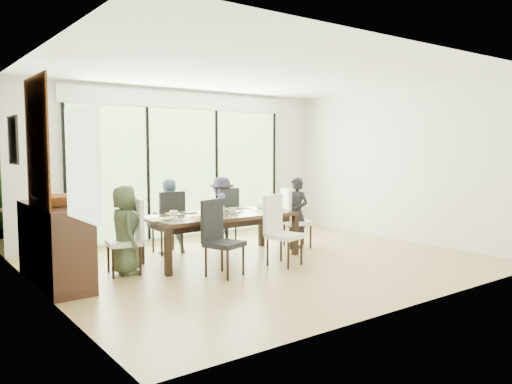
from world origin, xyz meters
TOP-DOWN VIEW (x-y plane):
  - floor at (0.00, 0.00)m, footprint 6.00×5.00m
  - ceiling at (0.00, 0.00)m, footprint 6.00×5.00m
  - wall_back at (0.00, 2.51)m, footprint 6.00×0.02m
  - wall_front at (0.00, -2.51)m, footprint 6.00×0.02m
  - wall_left at (-3.01, 0.00)m, footprint 0.02×5.00m
  - wall_right at (3.01, 0.00)m, footprint 0.02×5.00m
  - glass_doors at (0.00, 2.47)m, footprint 4.20×0.02m
  - blinds_header at (0.00, 2.46)m, footprint 4.40×0.06m
  - mullion_a at (-2.10, 2.46)m, footprint 0.05×0.04m
  - mullion_b at (-0.70, 2.46)m, footprint 0.05×0.04m
  - mullion_c at (0.70, 2.46)m, footprint 0.05×0.04m
  - mullion_d at (2.10, 2.46)m, footprint 0.05×0.04m
  - side_window at (-2.97, -1.20)m, footprint 0.02×0.90m
  - deck at (0.00, 3.40)m, footprint 6.00×1.80m
  - rail_top at (0.00, 4.20)m, footprint 6.00×0.08m
  - foliage_left at (-1.80, 5.20)m, footprint 3.20×3.20m
  - foliage_mid at (0.40, 5.80)m, footprint 4.00×4.00m
  - foliage_right at (2.20, 5.00)m, footprint 2.80×2.80m
  - foliage_far at (-0.60, 6.50)m, footprint 3.60×3.60m
  - table_top at (-0.42, 0.56)m, footprint 2.16×0.99m
  - table_apron at (-0.42, 0.56)m, footprint 1.98×0.81m
  - table_leg_fl at (-1.50, 0.13)m, footprint 0.08×0.08m
  - table_leg_fr at (0.66, 0.13)m, footprint 0.08×0.08m
  - table_leg_bl at (-1.50, 0.99)m, footprint 0.08×0.08m
  - table_leg_br at (0.66, 0.99)m, footprint 0.08×0.08m
  - chair_left_end at (-1.92, 0.56)m, footprint 0.48×0.48m
  - chair_right_end at (1.08, 0.56)m, footprint 0.54×0.54m
  - chair_far_left at (-0.87, 1.41)m, footprint 0.44×0.44m
  - chair_far_right at (0.13, 1.41)m, footprint 0.45×0.45m
  - chair_near_left at (-0.92, -0.31)m, footprint 0.53×0.53m
  - chair_near_right at (0.08, -0.31)m, footprint 0.52×0.52m
  - person_left_end at (-1.90, 0.56)m, footprint 0.43×0.59m
  - person_right_end at (1.06, 0.56)m, footprint 0.46×0.61m
  - person_far_left at (-0.87, 1.39)m, footprint 0.56×0.36m
  - person_far_right at (0.13, 1.39)m, footprint 0.60×0.44m
  - placemat_left at (-1.37, 0.56)m, footprint 0.40×0.29m
  - placemat_right at (0.53, 0.56)m, footprint 0.40×0.29m
  - placemat_far_l at (-0.87, 0.96)m, footprint 0.40×0.29m
  - placemat_far_r at (0.13, 0.96)m, footprint 0.40×0.29m
  - placemat_paper at (-0.97, 0.26)m, footprint 0.40×0.29m
  - tablet_far_l at (-0.77, 0.91)m, footprint 0.23×0.16m
  - tablet_far_r at (0.08, 0.91)m, footprint 0.22×0.15m
  - papers at (0.28, 0.51)m, footprint 0.27×0.20m
  - platter_base at (-0.97, 0.26)m, footprint 0.23×0.23m
  - platter_snacks at (-0.97, 0.26)m, footprint 0.18×0.18m
  - vase at (-0.37, 0.61)m, footprint 0.07×0.07m
  - hyacinth_stems at (-0.37, 0.61)m, footprint 0.04×0.04m
  - hyacinth_blooms at (-0.37, 0.61)m, footprint 0.10×0.10m
  - laptop at (-1.27, 0.46)m, footprint 0.35×0.33m
  - cup_a at (-1.12, 0.71)m, footprint 0.13×0.13m
  - cup_b at (-0.27, 0.46)m, footprint 0.11×0.11m
  - cup_c at (0.38, 0.66)m, footprint 0.15×0.15m
  - book at (-0.17, 0.61)m, footprint 0.16×0.21m
  - sideboard at (-2.76, 0.64)m, footprint 0.48×1.71m
  - bowl at (-2.76, 0.54)m, footprint 0.51×0.51m
  - candlestick_base at (-2.76, 0.99)m, footprint 0.11×0.11m
  - candlestick_shaft at (-2.76, 0.99)m, footprint 0.03×0.03m
  - candlestick_pan at (-2.76, 0.99)m, footprint 0.11×0.11m
  - candle at (-2.76, 0.99)m, footprint 0.04×0.04m
  - tapestry at (-2.97, 0.40)m, footprint 0.02×1.00m
  - art_frame at (-2.97, 1.70)m, footprint 0.03×0.55m
  - art_canvas at (-2.95, 1.70)m, footprint 0.01×0.45m

SIDE VIEW (x-z plane):
  - deck at x=0.00m, z-range -0.10..0.00m
  - floor at x=0.00m, z-range -0.01..0.00m
  - table_leg_fl at x=-1.50m, z-range 0.00..0.62m
  - table_leg_fr at x=0.66m, z-range 0.00..0.62m
  - table_leg_bl at x=-1.50m, z-range 0.00..0.62m
  - table_leg_br at x=0.66m, z-range 0.00..0.62m
  - sideboard at x=-2.76m, z-range 0.00..0.96m
  - chair_left_end at x=-1.92m, z-range 0.00..0.99m
  - chair_right_end at x=1.08m, z-range 0.00..0.99m
  - chair_far_left at x=-0.87m, z-range 0.00..0.99m
  - chair_far_right at x=0.13m, z-range 0.00..0.99m
  - chair_near_left at x=-0.92m, z-range 0.00..0.99m
  - chair_near_right at x=0.08m, z-range 0.00..0.99m
  - rail_top at x=0.00m, z-range 0.52..0.58m
  - table_apron at x=-0.42m, z-range 0.52..0.61m
  - person_left_end at x=-1.90m, z-range 0.00..1.16m
  - person_right_end at x=1.06m, z-range 0.00..1.16m
  - person_far_left at x=-0.87m, z-range 0.00..1.16m
  - person_far_right at x=0.13m, z-range 0.00..1.16m
  - table_top at x=-0.42m, z-range 0.62..0.68m
  - papers at x=0.28m, z-range 0.68..0.68m
  - placemat_left at x=-1.37m, z-range 0.68..0.68m
  - placemat_right at x=0.53m, z-range 0.68..0.68m
  - placemat_far_l at x=-0.87m, z-range 0.68..0.68m
  - placemat_far_r at x=0.13m, z-range 0.68..0.68m
  - placemat_paper at x=-0.97m, z-range 0.68..0.68m
  - book at x=-0.17m, z-range 0.68..0.69m
  - tablet_far_r at x=0.08m, z-range 0.68..0.69m
  - tablet_far_l at x=-0.77m, z-range 0.68..0.69m
  - laptop at x=-1.27m, z-range 0.68..0.70m
  - platter_base at x=-0.97m, z-range 0.68..0.70m
  - platter_snacks at x=-0.97m, z-range 0.70..0.72m
  - cup_b at x=-0.27m, z-range 0.68..0.76m
  - cup_a at x=-1.12m, z-range 0.68..0.76m
  - cup_c at x=0.38m, z-range 0.68..0.76m
  - vase at x=-0.37m, z-range 0.68..0.78m
  - hyacinth_stems at x=-0.37m, z-range 0.77..0.91m
  - hyacinth_blooms at x=-0.37m, z-range 0.88..0.98m
  - candlestick_base at x=-2.76m, z-range 0.96..1.00m
  - bowl at x=-2.76m, z-range 0.96..1.08m
  - glass_doors at x=0.00m, z-range 0.05..2.35m
  - mullion_a at x=-2.10m, z-range 0.05..2.35m
  - mullion_b at x=-0.70m, z-range 0.05..2.35m
  - mullion_c at x=0.70m, z-range 0.05..2.35m
  - mullion_d at x=2.10m, z-range 0.05..2.35m
  - foliage_right at x=2.20m, z-range -0.14..2.66m
  - wall_back at x=0.00m, z-range 0.00..2.70m
  - wall_front at x=0.00m, z-range 0.00..2.70m
  - wall_left at x=-3.01m, z-range 0.00..2.70m
  - wall_right at x=3.01m, z-range 0.00..2.70m
  - foliage_left at x=-1.80m, z-range -0.16..3.04m
  - side_window at x=-2.97m, z-range 1.00..2.00m
  - foliage_far at x=-0.60m, z-range -0.18..3.42m
  - candlestick_shaft at x=-2.76m, z-range 0.99..2.32m
  - tapestry at x=-2.97m, z-range 0.95..2.45m
  - art_frame at x=-2.97m, z-range 1.42..2.08m
  - art_canvas at x=-2.95m, z-range 1.48..2.02m
  - foliage_mid at x=0.40m, z-range -0.20..3.80m
  - candlestick_pan at x=-2.76m, z-range 2.30..2.33m
  - candle at x=-2.76m, z-range 2.32..2.43m
  - blinds_header at x=0.00m, z-range 2.36..2.64m
  - ceiling at x=0.00m, z-range 2.70..2.71m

